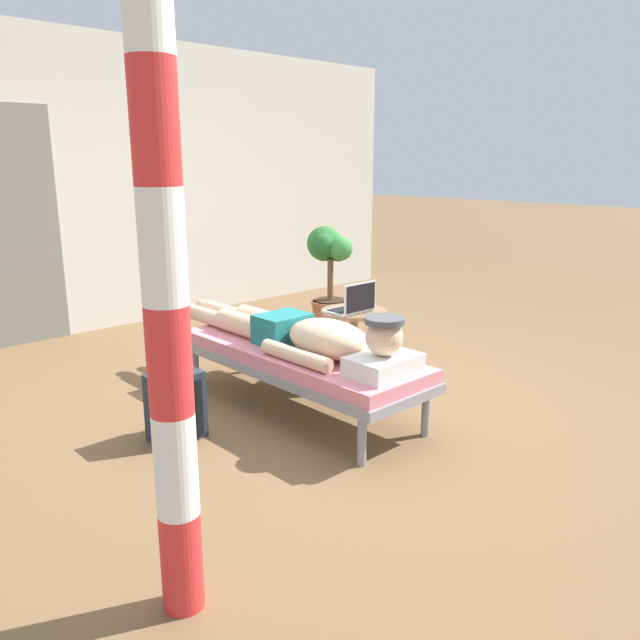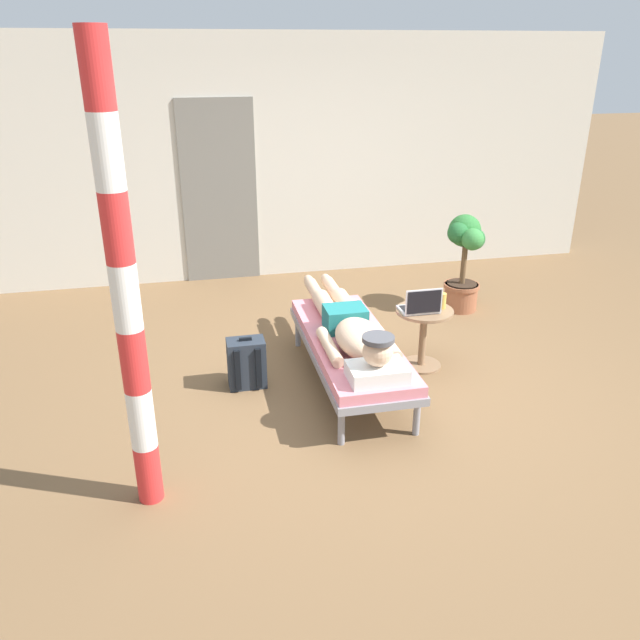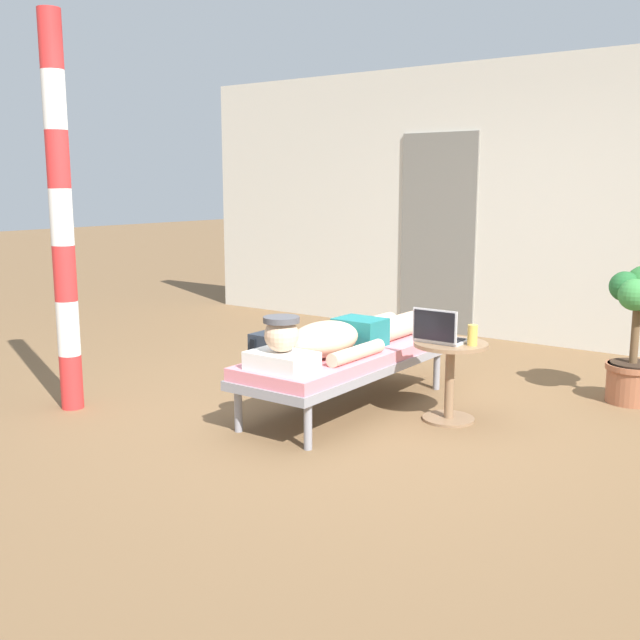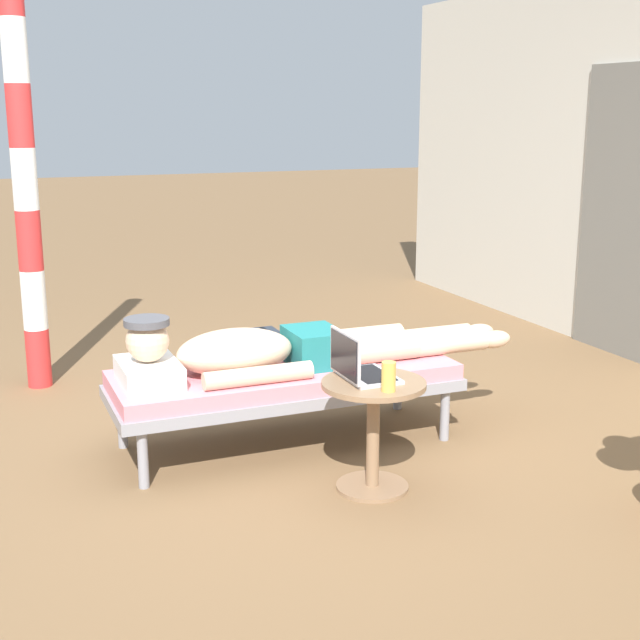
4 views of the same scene
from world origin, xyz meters
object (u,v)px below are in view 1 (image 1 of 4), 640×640
Objects in this scene: person_reclining at (303,334)px; backpack at (175,406)px; lounge_chair at (299,359)px; laptop at (353,305)px; potted_plant at (329,270)px; side_table at (354,332)px; drink_glass at (368,298)px; porch_post at (162,247)px.

person_reclining is 5.12× the size of backpack.
person_reclining is at bearing -90.00° from lounge_chair.
laptop is (0.63, 0.17, 0.06)m from person_reclining.
laptop is 0.32× the size of potted_plant.
side_table reaches higher than backpack.
lounge_chair is at bearing -167.95° from drink_glass.
potted_plant is at bearing 41.39° from person_reclining.
lounge_chair is at bearing -168.39° from laptop.
laptop reaches higher than person_reclining.
porch_post is at bearing -141.75° from potted_plant.
potted_plant is at bearing 26.26° from backpack.
laptop is at bearing -166.65° from drink_glass.
backpack is 0.16× the size of porch_post.
person_reclining is 16.36× the size of drink_glass.
person_reclining reaches higher than lounge_chair.
side_table is 0.20× the size of porch_post.
porch_post reaches higher than potted_plant.
side_table reaches higher than lounge_chair.
porch_post is (-1.54, -1.07, 0.79)m from person_reclining.
potted_plant is (0.72, 1.16, -0.02)m from drink_glass.
backpack is (-0.81, 0.17, -0.15)m from lounge_chair.
side_table is at bearing 14.69° from lounge_chair.
laptop is at bearing -127.65° from potted_plant.
porch_post reaches higher than person_reclining.
side_table is 0.28m from drink_glass.
drink_glass is at bearing -121.95° from potted_plant.
backpack is at bearing 60.18° from porch_post.
backpack is (-1.65, -0.01, -0.39)m from drink_glass.
potted_plant is 0.37× the size of porch_post.
laptop reaches higher than side_table.
laptop is 1.49m from backpack.
lounge_chair is at bearing -139.38° from potted_plant.
potted_plant is at bearing 40.62° from lounge_chair.
side_table is at bearing 0.47° from backpack.
drink_glass is (0.21, 0.05, 0.01)m from laptop.
laptop reaches higher than lounge_chair.
backpack is at bearing -153.74° from potted_plant.
side_table is at bearing 30.02° from porch_post.
backpack reaches higher than lounge_chair.
side_table is at bearing 40.52° from laptop.
person_reclining is (0.00, -0.04, 0.17)m from lounge_chair.
porch_post reaches higher than backpack.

